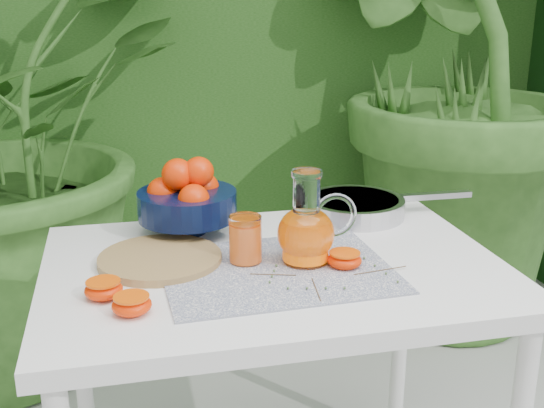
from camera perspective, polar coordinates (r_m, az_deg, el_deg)
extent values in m
cube|color=#1D4A15|center=(3.49, -8.38, 16.27)|extent=(8.00, 1.20, 2.50)
imported|color=#2D571D|center=(2.79, 13.96, 11.29)|extent=(2.90, 2.90, 2.08)
cube|color=white|center=(1.51, 0.17, -5.65)|extent=(1.00, 0.70, 0.04)
cylinder|color=white|center=(1.92, -15.54, -13.45)|extent=(0.04, 0.04, 0.71)
cylinder|color=white|center=(2.07, 10.68, -10.77)|extent=(0.04, 0.04, 0.71)
cube|color=#0C1A48|center=(1.46, 0.37, -5.52)|extent=(0.50, 0.39, 0.00)
cylinder|color=olive|center=(1.52, -9.35, -4.57)|extent=(0.29, 0.29, 0.02)
cylinder|color=black|center=(1.69, -7.04, -1.76)|extent=(0.10, 0.10, 0.04)
cylinder|color=black|center=(1.67, -7.11, -0.05)|extent=(0.28, 0.28, 0.07)
sphere|color=#FF3002|center=(1.68, -9.16, 0.95)|extent=(0.09, 0.09, 0.08)
sphere|color=#FF3002|center=(1.71, -5.71, 1.37)|extent=(0.09, 0.09, 0.08)
sphere|color=#FF3002|center=(1.61, -6.56, 0.35)|extent=(0.09, 0.09, 0.08)
sphere|color=#FF3002|center=(1.72, -7.73, 1.46)|extent=(0.09, 0.09, 0.08)
sphere|color=#FF3002|center=(1.65, -7.90, 2.47)|extent=(0.09, 0.09, 0.08)
sphere|color=#FF3002|center=(1.65, -6.15, 2.69)|extent=(0.09, 0.09, 0.07)
cylinder|color=white|center=(1.50, 2.81, -4.67)|extent=(0.10, 0.10, 0.01)
ellipsoid|color=white|center=(1.48, 2.85, -2.50)|extent=(0.13, 0.13, 0.12)
cylinder|color=white|center=(1.45, 2.90, 0.91)|extent=(0.06, 0.06, 0.08)
cylinder|color=white|center=(1.44, 2.93, 2.56)|extent=(0.07, 0.07, 0.01)
torus|color=white|center=(1.48, 5.28, -0.93)|extent=(0.10, 0.01, 0.10)
cylinder|color=#FE6505|center=(1.48, 2.84, -2.97)|extent=(0.10, 0.10, 0.09)
cylinder|color=white|center=(1.48, -2.24, -2.96)|extent=(0.07, 0.07, 0.10)
cylinder|color=orange|center=(1.49, -2.23, -3.26)|extent=(0.07, 0.07, 0.08)
cylinder|color=#DE5306|center=(1.47, -2.25, -1.66)|extent=(0.06, 0.06, 0.00)
cylinder|color=#B4B4B8|center=(1.81, 6.91, -0.26)|extent=(0.27, 0.27, 0.05)
cylinder|color=silver|center=(1.81, 6.93, 0.34)|extent=(0.24, 0.24, 0.01)
cube|color=#B4B4B8|center=(1.89, 13.57, 0.69)|extent=(0.20, 0.03, 0.02)
ellipsoid|color=#FF3002|center=(1.30, -11.65, -8.28)|extent=(0.10, 0.10, 0.04)
cylinder|color=#DE5306|center=(1.30, -11.70, -7.62)|extent=(0.09, 0.09, 0.00)
ellipsoid|color=#FF3002|center=(1.38, -13.91, -6.98)|extent=(0.10, 0.10, 0.04)
cylinder|color=#DE5306|center=(1.37, -13.96, -6.35)|extent=(0.09, 0.09, 0.00)
ellipsoid|color=#FF3002|center=(1.48, 6.09, -4.70)|extent=(0.10, 0.10, 0.04)
cylinder|color=#DE5306|center=(1.48, 6.11, -4.10)|extent=(0.09, 0.09, 0.00)
cylinder|color=brown|center=(1.37, 3.72, -7.13)|extent=(0.02, 0.11, 0.00)
sphere|color=#446032|center=(1.37, 1.35, -7.06)|extent=(0.01, 0.01, 0.01)
sphere|color=#446032|center=(1.37, 2.93, -7.04)|extent=(0.01, 0.01, 0.01)
sphere|color=#446032|center=(1.37, 4.51, -7.03)|extent=(0.01, 0.01, 0.01)
sphere|color=#446032|center=(1.37, 6.09, -7.00)|extent=(0.01, 0.01, 0.01)
cylinder|color=brown|center=(1.47, 9.05, -5.50)|extent=(0.12, 0.02, 0.00)
sphere|color=#446032|center=(1.52, 7.73, -4.49)|extent=(0.01, 0.01, 0.01)
sphere|color=#446032|center=(1.49, 8.60, -5.10)|extent=(0.01, 0.01, 0.01)
sphere|color=#446032|center=(1.45, 9.52, -5.74)|extent=(0.01, 0.01, 0.01)
sphere|color=#446032|center=(1.42, 10.48, -6.41)|extent=(0.01, 0.01, 0.01)
cylinder|color=brown|center=(1.43, 0.09, -5.92)|extent=(0.09, 0.03, 0.00)
sphere|color=#446032|center=(1.39, -0.20, -6.55)|extent=(0.01, 0.01, 0.01)
sphere|color=#446032|center=(1.42, -0.01, -6.07)|extent=(0.01, 0.01, 0.01)
sphere|color=#446032|center=(1.44, 0.18, -5.61)|extent=(0.01, 0.01, 0.01)
sphere|color=#446032|center=(1.47, 0.36, -5.16)|extent=(0.01, 0.01, 0.01)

